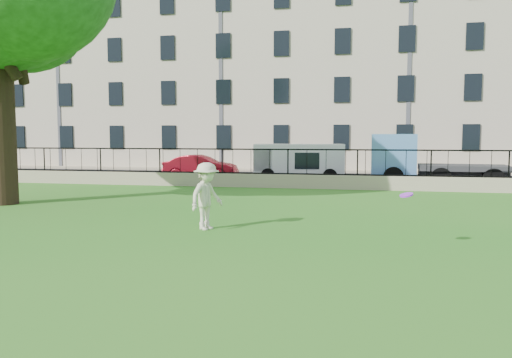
% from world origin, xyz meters
% --- Properties ---
extents(ground, '(120.00, 120.00, 0.00)m').
position_xyz_m(ground, '(0.00, 0.00, 0.00)').
color(ground, '#28771C').
rests_on(ground, ground).
extents(retaining_wall, '(50.00, 0.40, 0.60)m').
position_xyz_m(retaining_wall, '(0.00, 12.00, 0.30)').
color(retaining_wall, tan).
rests_on(retaining_wall, ground).
extents(iron_railing, '(50.00, 0.05, 1.13)m').
position_xyz_m(iron_railing, '(0.00, 12.00, 1.15)').
color(iron_railing, black).
rests_on(iron_railing, retaining_wall).
extents(street, '(60.00, 9.00, 0.01)m').
position_xyz_m(street, '(0.00, 16.70, 0.01)').
color(street, black).
rests_on(street, ground).
extents(sidewalk, '(60.00, 1.40, 0.12)m').
position_xyz_m(sidewalk, '(0.00, 21.90, 0.06)').
color(sidewalk, tan).
rests_on(sidewalk, ground).
extents(building_row, '(56.40, 10.40, 13.80)m').
position_xyz_m(building_row, '(0.00, 27.57, 6.92)').
color(building_row, '#BCAC95').
rests_on(building_row, ground).
extents(man, '(0.99, 1.22, 1.65)m').
position_xyz_m(man, '(-0.60, 1.93, 0.83)').
color(man, beige).
rests_on(man, ground).
extents(frisbee, '(0.34, 0.35, 0.12)m').
position_xyz_m(frisbee, '(4.00, 0.67, 1.12)').
color(frisbee, '#B12AF2').
extents(red_sedan, '(3.93, 1.51, 1.28)m').
position_xyz_m(red_sedan, '(-5.12, 15.40, 0.64)').
color(red_sedan, maroon).
rests_on(red_sedan, street).
extents(white_van, '(4.66, 2.32, 1.88)m').
position_xyz_m(white_van, '(0.07, 15.40, 0.94)').
color(white_van, white).
rests_on(white_van, street).
extents(blue_truck, '(5.79, 2.39, 2.37)m').
position_xyz_m(blue_truck, '(6.50, 14.41, 1.19)').
color(blue_truck, '#5385C2').
rests_on(blue_truck, street).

